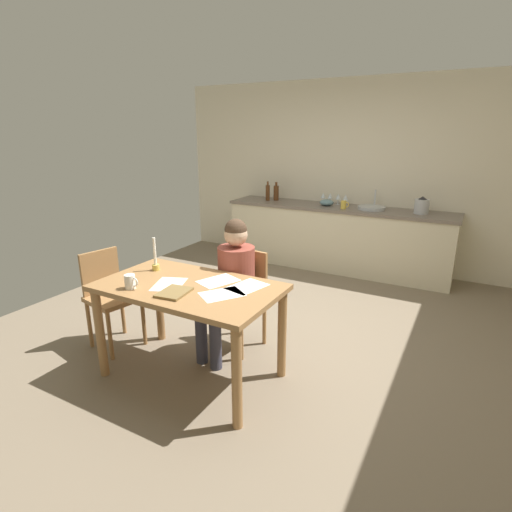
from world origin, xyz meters
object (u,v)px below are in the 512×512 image
book_magazine (174,292)px  mixing_bowl (327,202)px  teacup_on_counter (344,205)px  candlestick (155,261)px  bottle_vinegar (276,193)px  wine_glass_back_right (323,196)px  person_seated (232,279)px  dining_table (189,299)px  wine_glass_by_kettle (338,197)px  coffee_mug (130,282)px  chair_at_table (242,294)px  sink_unit (372,208)px  stovetop_kettle (422,206)px  wine_glass_back_left (330,196)px  bottle_oil (268,192)px  wine_glass_near_sink (346,197)px  chair_side_empty (110,294)px

book_magazine → mixing_bowl: bearing=83.2°
teacup_on_counter → mixing_bowl: bearing=155.1°
candlestick → bottle_vinegar: bearing=97.1°
mixing_bowl → wine_glass_back_right: 0.21m
person_seated → teacup_on_counter: (0.20, 2.52, 0.28)m
dining_table → wine_glass_back_right: bearing=92.1°
wine_glass_by_kettle → coffee_mug: bearing=-96.8°
chair_at_table → book_magazine: (-0.07, -0.83, 0.30)m
sink_unit → mixing_bowl: bearing=-178.0°
person_seated → stovetop_kettle: bearing=66.5°
sink_unit → mixing_bowl: sink_unit is taller
person_seated → mixing_bowl: bearing=91.8°
wine_glass_back_left → bottle_oil: bearing=-169.9°
book_magazine → chair_at_table: bearing=77.6°
wine_glass_near_sink → wine_glass_by_kettle: (-0.11, 0.00, 0.00)m
coffee_mug → book_magazine: coffee_mug is taller
candlestick → book_magazine: (0.47, -0.33, -0.07)m
chair_side_empty → chair_at_table: bearing=29.1°
dining_table → stovetop_kettle: 3.41m
bottle_vinegar → wine_glass_back_right: (0.71, 0.10, -0.01)m
sink_unit → wine_glass_back_right: bearing=168.8°
coffee_mug → bottle_oil: size_ratio=0.42×
teacup_on_counter → bottle_vinegar: bearing=169.5°
bottle_vinegar → wine_glass_near_sink: (1.04, 0.10, -0.01)m
stovetop_kettle → mixing_bowl: bearing=-179.2°
dining_table → wine_glass_by_kettle: wine_glass_by_kettle is taller
chair_at_table → bottle_vinegar: (-0.92, 2.58, 0.52)m
chair_side_empty → bottle_oil: bearing=89.9°
bottle_vinegar → mixing_bowl: (0.82, -0.07, -0.07)m
candlestick → stovetop_kettle: stovetop_kettle is taller
wine_glass_near_sink → stovetop_kettle: bearing=-8.3°
sink_unit → wine_glass_by_kettle: size_ratio=2.34×
coffee_mug → wine_glass_near_sink: (0.54, 3.57, 0.17)m
book_magazine → mixing_bowl: 3.33m
candlestick → teacup_on_counter: size_ratio=2.47×
chair_side_empty → bottle_vinegar: bottle_vinegar is taller
chair_at_table → wine_glass_by_kettle: size_ratio=5.70×
book_magazine → teacup_on_counter: 3.21m
person_seated → coffee_mug: (-0.40, -0.76, 0.16)m
chair_side_empty → wine_glass_back_left: size_ratio=5.70×
sink_unit → wine_glass_back_right: (-0.74, 0.15, 0.09)m
dining_table → candlestick: size_ratio=4.91×
candlestick → bottle_oil: size_ratio=0.98×
book_magazine → wine_glass_near_sink: 3.51m
wine_glass_by_kettle → wine_glass_back_right: same height
person_seated → sink_unit: (0.54, 2.67, 0.24)m
person_seated → bottle_vinegar: 2.89m
book_magazine → wine_glass_by_kettle: 3.51m
chair_side_empty → wine_glass_near_sink: size_ratio=5.70×
person_seated → chair_side_empty: size_ratio=1.36×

